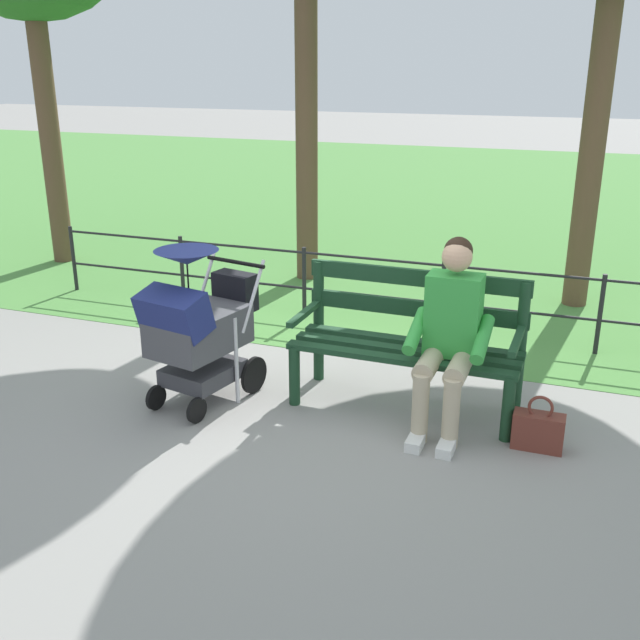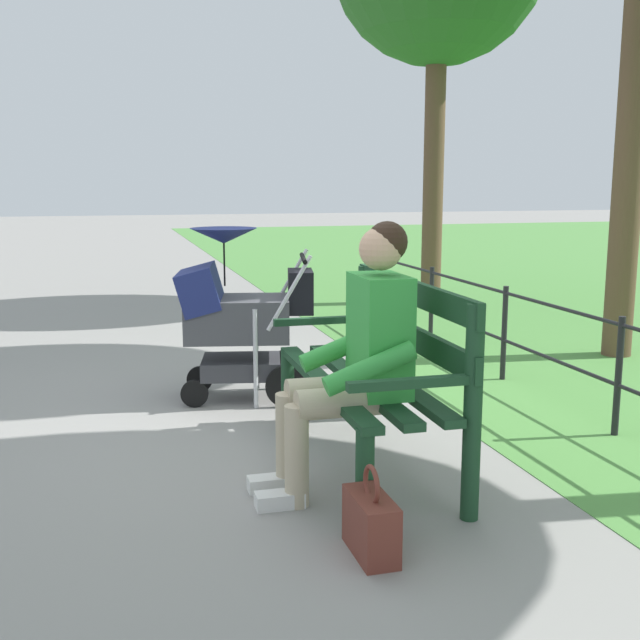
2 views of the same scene
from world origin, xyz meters
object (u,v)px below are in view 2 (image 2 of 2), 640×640
Objects in this scene: person_on_bench at (357,352)px; handbag at (371,524)px; stroller at (237,312)px; park_bench at (379,365)px.

person_on_bench is 3.45× the size of handbag.
stroller is at bearing 3.18° from handbag.
park_bench is 1.40× the size of stroller.
handbag is at bearing 158.78° from park_bench.
stroller is at bearing 9.09° from person_on_bench.
handbag is (-2.35, -0.13, -0.47)m from stroller.
park_bench is at bearing -34.91° from person_on_bench.
person_on_bench is at bearing -13.00° from handbag.
stroller is 2.40m from handbag.
person_on_bench is 0.85m from handbag.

